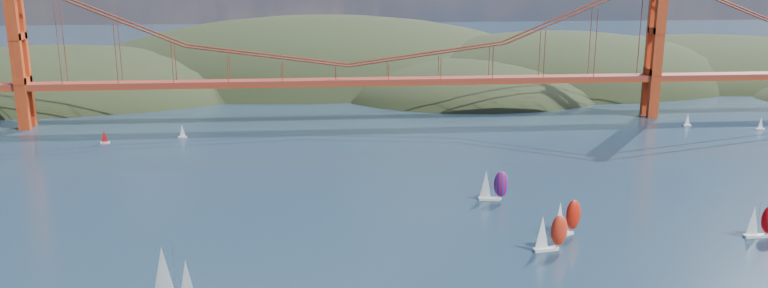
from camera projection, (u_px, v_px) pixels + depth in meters
headlands at (427, 102)px, 391.21m from camera, size 725.00×225.00×96.00m
bridge at (344, 38)px, 281.31m from camera, size 552.00×12.00×55.00m
sloop_navy at (170, 280)px, 135.45m from camera, size 9.08×5.51×13.72m
racer_0 at (550, 232)px, 163.43m from camera, size 8.01×4.03×9.01m
racer_1 at (566, 217)px, 172.45m from camera, size 8.23×5.83×9.23m
racer_2 at (761, 221)px, 171.07m from camera, size 7.38×2.99×8.51m
racer_rwb at (493, 185)px, 196.88m from camera, size 7.89×3.48×8.95m
distant_boat_2 at (104, 136)px, 256.06m from camera, size 3.00×2.00×4.70m
distant_boat_3 at (182, 131)px, 263.86m from camera, size 3.00×2.00×4.70m
distant_boat_4 at (688, 120)px, 281.84m from camera, size 3.00×2.00×4.70m
distant_boat_5 at (761, 123)px, 275.97m from camera, size 3.00×2.00×4.70m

